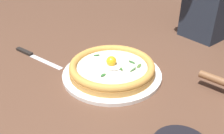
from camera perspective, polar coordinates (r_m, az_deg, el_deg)
name	(u,v)px	position (r m, az deg, el deg)	size (l,w,h in m)	color
ground_plane	(106,74)	(0.85, -1.27, -1.59)	(2.40, 2.40, 0.03)	brown
pizza_plate	(112,74)	(0.81, 0.00, -1.58)	(0.32, 0.32, 0.01)	white
pizza	(112,67)	(0.80, 0.00, -0.10)	(0.27, 0.27, 0.05)	gold
pizza_cutter	(224,83)	(0.78, 24.24, -3.24)	(0.17, 0.03, 0.08)	silver
table_knife	(31,55)	(0.98, -17.89, 2.66)	(0.24, 0.06, 0.01)	silver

